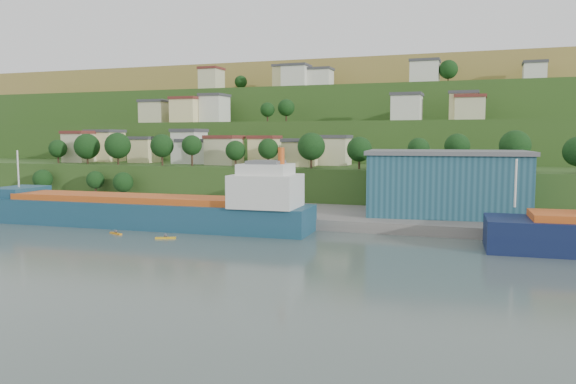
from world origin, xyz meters
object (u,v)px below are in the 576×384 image
at_px(warehouse, 446,182).
at_px(caravan, 34,198).
at_px(kayak_orange, 116,233).
at_px(cargo_ship_near, 151,212).

bearing_deg(warehouse, caravan, 178.80).
xyz_separation_m(caravan, kayak_orange, (41.20, -24.09, -2.27)).
bearing_deg(caravan, kayak_orange, -44.38).
xyz_separation_m(cargo_ship_near, kayak_orange, (-1.43, -9.33, -2.57)).
distance_m(cargo_ship_near, warehouse, 58.73).
distance_m(warehouse, caravan, 97.15).
distance_m(caravan, kayak_orange, 47.78).
height_order(caravan, kayak_orange, caravan).
relative_size(cargo_ship_near, caravan, 12.24).
relative_size(cargo_ship_near, warehouse, 2.10).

